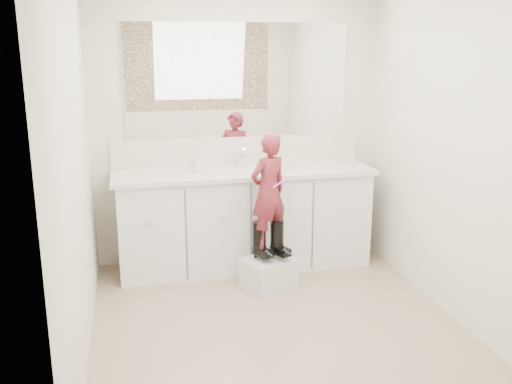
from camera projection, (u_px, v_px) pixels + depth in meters
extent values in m
plane|color=#8A745A|center=(279.00, 328.00, 4.05)|extent=(3.00, 3.00, 0.00)
plane|color=beige|center=(238.00, 130.00, 5.16)|extent=(2.60, 0.00, 2.60)
plane|color=beige|center=(377.00, 236.00, 2.33)|extent=(2.60, 0.00, 2.60)
plane|color=beige|center=(75.00, 173.00, 3.47)|extent=(0.00, 3.00, 3.00)
plane|color=beige|center=(459.00, 155.00, 4.02)|extent=(0.00, 3.00, 3.00)
cube|color=silver|center=(245.00, 221.00, 5.10)|extent=(2.20, 0.55, 0.85)
cube|color=beige|center=(245.00, 173.00, 4.97)|extent=(2.28, 0.58, 0.04)
cube|color=beige|center=(238.00, 151.00, 5.19)|extent=(2.28, 0.03, 0.25)
cube|color=white|center=(238.00, 81.00, 5.04)|extent=(2.00, 0.02, 1.00)
cube|color=#472819|center=(382.00, 126.00, 2.23)|extent=(2.00, 0.01, 1.20)
cylinder|color=silver|center=(241.00, 161.00, 5.11)|extent=(0.08, 0.08, 0.10)
imported|color=beige|center=(291.00, 163.00, 5.07)|extent=(0.10, 0.10, 0.08)
imported|color=beige|center=(200.00, 160.00, 4.88)|extent=(0.11, 0.11, 0.21)
cube|color=silver|center=(268.00, 273.00, 4.72)|extent=(0.48, 0.45, 0.25)
imported|color=#B53742|center=(268.00, 192.00, 4.56)|extent=(0.40, 0.35, 0.93)
cylinder|color=pink|center=(279.00, 183.00, 4.48)|extent=(0.13, 0.07, 0.06)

